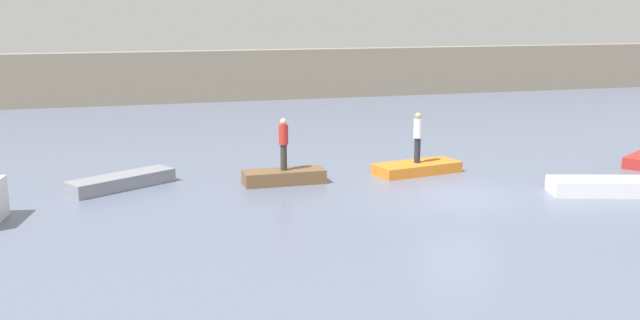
{
  "coord_description": "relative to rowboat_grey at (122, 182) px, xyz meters",
  "views": [
    {
      "loc": [
        -10.49,
        -20.17,
        5.89
      ],
      "look_at": [
        -3.64,
        3.34,
        0.73
      ],
      "focal_mm": 40.79,
      "sensor_mm": 36.0,
      "label": 1
    }
  ],
  "objects": [
    {
      "name": "embankment_wall",
      "position": [
        10.27,
        21.92,
        1.38
      ],
      "size": [
        80.0,
        1.2,
        3.21
      ],
      "primitive_type": "cube",
      "color": "gray",
      "rests_on": "ground_plane"
    },
    {
      "name": "ground_plane",
      "position": [
        10.27,
        -4.14,
        -0.22
      ],
      "size": [
        120.0,
        120.0,
        0.0
      ],
      "primitive_type": "plane",
      "color": "slate"
    },
    {
      "name": "person_white_shirt",
      "position": [
        10.32,
        -0.67,
        1.18
      ],
      "size": [
        0.32,
        0.32,
        1.83
      ],
      "color": "#232838",
      "rests_on": "rowboat_orange"
    },
    {
      "name": "person_red_shirt",
      "position": [
        5.33,
        -0.86,
        1.23
      ],
      "size": [
        0.32,
        0.32,
        1.78
      ],
      "color": "#38332D",
      "rests_on": "rowboat_brown"
    },
    {
      "name": "rowboat_orange",
      "position": [
        10.32,
        -0.67,
        -0.03
      ],
      "size": [
        3.31,
        1.81,
        0.38
      ],
      "primitive_type": "cube",
      "rotation": [
        0.0,
        0.0,
        0.18
      ],
      "color": "orange",
      "rests_on": "ground_plane"
    },
    {
      "name": "rowboat_white",
      "position": [
        14.75,
        -5.08,
        0.02
      ],
      "size": [
        3.35,
        2.08,
        0.49
      ],
      "primitive_type": "cube",
      "rotation": [
        0.0,
        0.0,
        -0.3
      ],
      "color": "white",
      "rests_on": "ground_plane"
    },
    {
      "name": "rowboat_brown",
      "position": [
        5.33,
        -0.86,
        0.01
      ],
      "size": [
        2.78,
        0.99,
        0.46
      ],
      "primitive_type": "cube",
      "rotation": [
        0.0,
        0.0,
        0.0
      ],
      "color": "brown",
      "rests_on": "ground_plane"
    },
    {
      "name": "rowboat_grey",
      "position": [
        0.0,
        0.0,
        0.0
      ],
      "size": [
        3.63,
        2.7,
        0.45
      ],
      "primitive_type": "cube",
      "rotation": [
        0.0,
        0.0,
        0.53
      ],
      "color": "gray",
      "rests_on": "ground_plane"
    }
  ]
}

